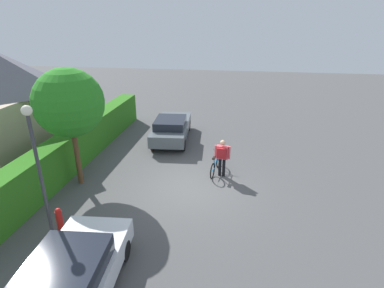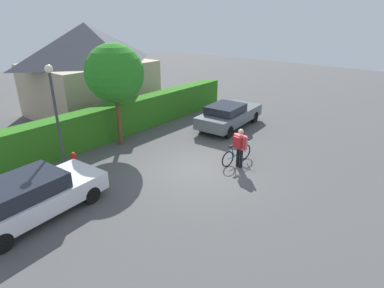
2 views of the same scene
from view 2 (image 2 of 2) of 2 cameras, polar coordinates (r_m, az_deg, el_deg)
name	(u,v)px [view 2 (image 2 of 2)]	position (r m, az deg, el deg)	size (l,w,h in m)	color
ground_plane	(199,169)	(12.78, 1.23, -4.53)	(60.00, 60.00, 0.00)	#4D4D4D
hedge_row	(111,122)	(16.20, -14.19, 3.86)	(16.63, 0.90, 1.65)	#2C701A
house_distant	(89,69)	(20.37, -17.85, 12.64)	(6.71, 5.73, 5.26)	tan
parked_car_near	(31,196)	(10.80, -26.71, -8.29)	(4.34, 2.14, 1.35)	silver
parked_car_far	(229,115)	(17.29, 6.58, 5.17)	(4.51, 2.09, 1.33)	slate
bicycle	(237,155)	(13.28, 7.95, -1.88)	(1.73, 0.50, 0.88)	black
person_rider	(240,145)	(12.70, 8.49, -0.11)	(0.39, 0.65, 1.62)	black
street_lamp	(55,107)	(12.41, -23.18, 6.14)	(0.28, 0.28, 4.15)	#38383D
tree_kerbside	(115,73)	(14.68, -13.61, 12.11)	(2.58, 2.58, 4.62)	brown
fire_hydrant	(74,162)	(13.28, -20.24, -2.96)	(0.20, 0.20, 0.81)	red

